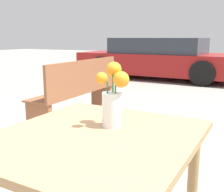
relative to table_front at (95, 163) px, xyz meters
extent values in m
cube|color=tan|center=(0.00, 0.00, 0.11)|extent=(0.77, 0.85, 0.03)
cylinder|color=tan|center=(-0.30, 0.36, -0.27)|extent=(0.05, 0.05, 0.72)
cylinder|color=silver|center=(0.01, 0.12, 0.19)|extent=(0.08, 0.08, 0.15)
cylinder|color=silver|center=(0.01, 0.12, 0.16)|extent=(0.07, 0.07, 0.08)
cylinder|color=#337038|center=(0.03, 0.12, 0.22)|extent=(0.01, 0.01, 0.17)
sphere|color=orange|center=(0.05, 0.12, 0.32)|extent=(0.07, 0.07, 0.07)
cylinder|color=#337038|center=(0.01, 0.14, 0.23)|extent=(0.01, 0.01, 0.21)
sphere|color=orange|center=(0.00, 0.17, 0.36)|extent=(0.07, 0.07, 0.07)
cylinder|color=#337038|center=(0.00, 0.11, 0.22)|extent=(0.01, 0.01, 0.18)
sphere|color=orange|center=(-0.02, 0.09, 0.33)|extent=(0.05, 0.05, 0.05)
cube|color=brown|center=(-1.52, 2.04, -0.19)|extent=(0.37, 1.49, 0.02)
cube|color=brown|center=(-1.36, 2.04, 0.02)|extent=(0.05, 1.49, 0.40)
cube|color=brown|center=(-1.53, 1.36, -0.42)|extent=(0.32, 0.06, 0.43)
cube|color=brown|center=(-1.51, 2.72, -0.42)|extent=(0.32, 0.06, 0.43)
cube|color=maroon|center=(-1.93, 6.70, -0.22)|extent=(4.46, 1.79, 0.55)
cube|color=#2D333D|center=(-1.93, 6.70, 0.27)|extent=(2.47, 1.60, 0.42)
cylinder|color=black|center=(-3.32, 5.94, -0.33)|extent=(0.60, 0.20, 0.60)
cylinder|color=black|center=(-3.28, 7.53, -0.33)|extent=(0.60, 0.20, 0.60)
cylinder|color=black|center=(-0.58, 5.87, -0.33)|extent=(0.60, 0.20, 0.60)
cylinder|color=black|center=(-0.54, 7.46, -0.33)|extent=(0.60, 0.20, 0.60)
camera|label=1|loc=(0.54, -0.89, 0.49)|focal=45.00mm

